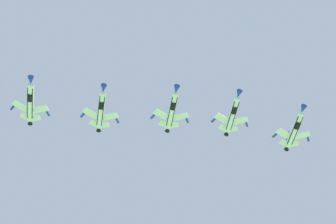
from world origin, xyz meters
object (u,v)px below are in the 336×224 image
object	(u,v)px
fighter_jet_left_outer	(101,109)
fighter_jet_left_wing	(233,114)
fighter_jet_lead	(295,129)
fighter_jet_right_outer	(30,101)
fighter_jet_right_wing	(172,110)

from	to	relation	value
fighter_jet_left_outer	fighter_jet_left_wing	bearing A→B (deg)	177.71
fighter_jet_lead	fighter_jet_right_outer	xyz separation A→B (m)	(-69.67, -7.73, 0.80)
fighter_jet_left_wing	fighter_jet_right_outer	size ratio (longest dim) A/B	1.00
fighter_jet_right_wing	fighter_jet_right_outer	world-z (taller)	fighter_jet_right_wing
fighter_jet_left_wing	fighter_jet_right_wing	world-z (taller)	fighter_jet_left_wing
fighter_jet_left_wing	fighter_jet_right_wing	size ratio (longest dim) A/B	1.00
fighter_jet_lead	fighter_jet_right_outer	bearing A→B (deg)	-2.03
fighter_jet_left_outer	fighter_jet_right_outer	distance (m)	18.29
fighter_jet_left_wing	fighter_jet_left_outer	bearing A→B (deg)	-2.29
fighter_jet_left_outer	fighter_jet_right_outer	bearing A→B (deg)	1.21
fighter_jet_lead	fighter_jet_left_outer	bearing A→B (deg)	-3.17
fighter_jet_left_wing	fighter_jet_right_wing	distance (m)	17.07
fighter_jet_right_wing	fighter_jet_left_outer	world-z (taller)	fighter_jet_right_wing
fighter_jet_left_wing	fighter_jet_left_outer	size ratio (longest dim) A/B	1.00
fighter_jet_lead	fighter_jet_right_wing	xyz separation A→B (m)	(-32.95, -4.05, 2.56)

